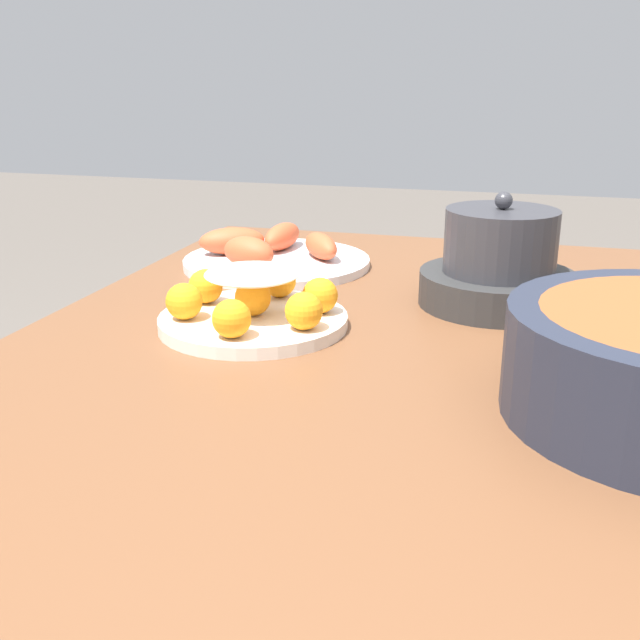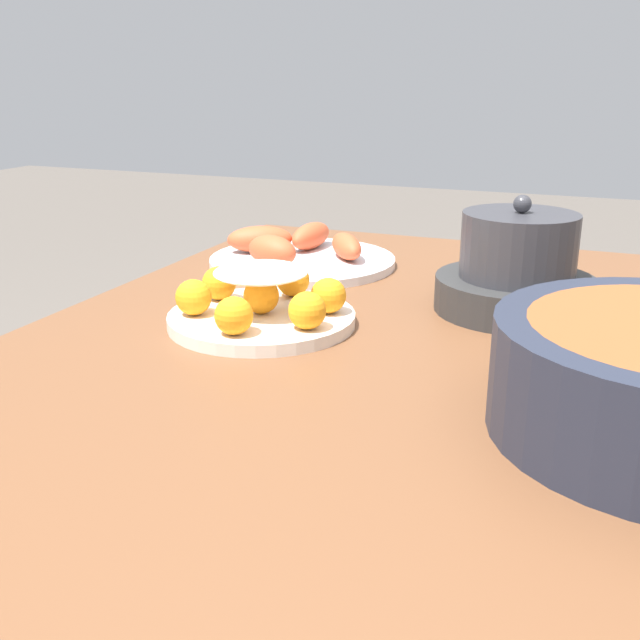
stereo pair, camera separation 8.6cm
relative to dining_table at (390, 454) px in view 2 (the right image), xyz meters
The scene contains 4 objects.
dining_table is the anchor object (origin of this frame).
cake_plate 0.27m from the dining_table, 121.40° to the right, with size 0.24×0.24×0.08m.
seafood_platter 0.54m from the dining_table, 146.01° to the right, with size 0.31×0.31×0.06m.
warming_pot 0.35m from the dining_table, 165.55° to the left, with size 0.22×0.22×0.16m.
Camera 2 is at (0.70, 0.20, 1.02)m, focal length 42.00 mm.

